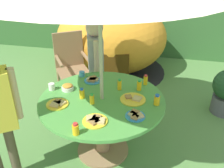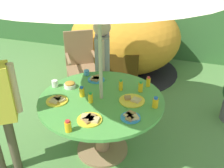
{
  "view_description": "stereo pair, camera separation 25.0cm",
  "coord_description": "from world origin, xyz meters",
  "px_view_note": "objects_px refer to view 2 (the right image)",
  "views": [
    {
      "loc": [
        0.56,
        -2.07,
        2.02
      ],
      "look_at": [
        0.09,
        0.08,
        0.84
      ],
      "focal_mm": 39.26,
      "sensor_mm": 36.0,
      "label": 1
    },
    {
      "loc": [
        0.8,
        -2.0,
        2.02
      ],
      "look_at": [
        0.09,
        0.08,
        0.84
      ],
      "focal_mm": 39.26,
      "sensor_mm": 36.0,
      "label": 2
    }
  ],
  "objects_px": {
    "plate_far_left": "(90,119)",
    "snack_bowl": "(70,85)",
    "juice_bottle_center_back": "(121,85)",
    "cup_near": "(55,83)",
    "cup_far": "(87,72)",
    "juice_bottle_back_edge": "(82,92)",
    "garden_table": "(102,112)",
    "wooden_chair": "(81,62)",
    "juice_bottle_spot_b": "(155,103)",
    "juice_bottle_spot_a": "(141,87)",
    "plate_front_edge": "(132,100)",
    "plate_far_right": "(96,79)",
    "dome_tent": "(125,38)",
    "juice_bottle_near_right": "(90,98)",
    "plate_mid_left": "(131,117)",
    "plate_center_front": "(57,100)",
    "juice_bottle_near_left": "(68,126)",
    "child_in_grey_shirt": "(102,54)"
  },
  "relations": [
    {
      "from": "garden_table",
      "to": "juice_bottle_spot_b",
      "type": "distance_m",
      "value": 0.6
    },
    {
      "from": "plate_mid_left",
      "to": "juice_bottle_center_back",
      "type": "xyz_separation_m",
      "value": [
        -0.24,
        0.46,
        0.04
      ]
    },
    {
      "from": "juice_bottle_back_edge",
      "to": "wooden_chair",
      "type": "bearing_deg",
      "value": 116.28
    },
    {
      "from": "juice_bottle_center_back",
      "to": "cup_near",
      "type": "xyz_separation_m",
      "value": [
        -0.72,
        -0.16,
        -0.02
      ]
    },
    {
      "from": "juice_bottle_center_back",
      "to": "juice_bottle_back_edge",
      "type": "height_order",
      "value": "juice_bottle_center_back"
    },
    {
      "from": "dome_tent",
      "to": "cup_near",
      "type": "relative_size",
      "value": 32.24
    },
    {
      "from": "wooden_chair",
      "to": "plate_far_left",
      "type": "bearing_deg",
      "value": -96.33
    },
    {
      "from": "plate_front_edge",
      "to": "juice_bottle_near_right",
      "type": "xyz_separation_m",
      "value": [
        -0.39,
        -0.16,
        0.04
      ]
    },
    {
      "from": "juice_bottle_back_edge",
      "to": "juice_bottle_spot_a",
      "type": "xyz_separation_m",
      "value": [
        0.55,
        0.3,
        0.0
      ]
    },
    {
      "from": "plate_center_front",
      "to": "juice_bottle_near_left",
      "type": "relative_size",
      "value": 2.01
    },
    {
      "from": "plate_far_left",
      "to": "snack_bowl",
      "type": "bearing_deg",
      "value": 132.72
    },
    {
      "from": "dome_tent",
      "to": "juice_bottle_near_right",
      "type": "xyz_separation_m",
      "value": [
        0.31,
        -2.29,
        0.11
      ]
    },
    {
      "from": "cup_near",
      "to": "plate_mid_left",
      "type": "bearing_deg",
      "value": -17.43
    },
    {
      "from": "plate_far_right",
      "to": "cup_near",
      "type": "distance_m",
      "value": 0.48
    },
    {
      "from": "plate_far_right",
      "to": "plate_center_front",
      "type": "bearing_deg",
      "value": -108.89
    },
    {
      "from": "child_in_grey_shirt",
      "to": "plate_mid_left",
      "type": "xyz_separation_m",
      "value": [
        0.68,
        -1.06,
        -0.12
      ]
    },
    {
      "from": "snack_bowl",
      "to": "plate_far_left",
      "type": "bearing_deg",
      "value": -47.28
    },
    {
      "from": "snack_bowl",
      "to": "plate_mid_left",
      "type": "height_order",
      "value": "snack_bowl"
    },
    {
      "from": "juice_bottle_spot_a",
      "to": "dome_tent",
      "type": "bearing_deg",
      "value": 110.88
    },
    {
      "from": "juice_bottle_near_right",
      "to": "plate_far_right",
      "type": "bearing_deg",
      "value": 105.66
    },
    {
      "from": "wooden_chair",
      "to": "juice_bottle_spot_b",
      "type": "distance_m",
      "value": 1.74
    },
    {
      "from": "plate_front_edge",
      "to": "cup_far",
      "type": "distance_m",
      "value": 0.79
    },
    {
      "from": "garden_table",
      "to": "cup_far",
      "type": "xyz_separation_m",
      "value": [
        -0.37,
        0.45,
        0.2
      ]
    },
    {
      "from": "snack_bowl",
      "to": "juice_bottle_spot_a",
      "type": "relative_size",
      "value": 1.1
    },
    {
      "from": "garden_table",
      "to": "juice_bottle_near_right",
      "type": "bearing_deg",
      "value": -122.39
    },
    {
      "from": "juice_bottle_spot_b",
      "to": "snack_bowl",
      "type": "bearing_deg",
      "value": 174.82
    },
    {
      "from": "plate_front_edge",
      "to": "juice_bottle_near_left",
      "type": "relative_size",
      "value": 2.39
    },
    {
      "from": "cup_near",
      "to": "cup_far",
      "type": "xyz_separation_m",
      "value": [
        0.21,
        0.39,
        -0.01
      ]
    },
    {
      "from": "cup_near",
      "to": "plate_center_front",
      "type": "bearing_deg",
      "value": -55.75
    },
    {
      "from": "juice_bottle_near_left",
      "to": "juice_bottle_back_edge",
      "type": "relative_size",
      "value": 0.95
    },
    {
      "from": "juice_bottle_near_left",
      "to": "cup_near",
      "type": "distance_m",
      "value": 0.82
    },
    {
      "from": "juice_bottle_center_back",
      "to": "plate_far_left",
      "type": "bearing_deg",
      "value": -99.18
    },
    {
      "from": "juice_bottle_near_left",
      "to": "juice_bottle_center_back",
      "type": "distance_m",
      "value": 0.84
    },
    {
      "from": "cup_far",
      "to": "juice_bottle_near_right",
      "type": "bearing_deg",
      "value": -62.27
    },
    {
      "from": "plate_front_edge",
      "to": "juice_bottle_back_edge",
      "type": "distance_m",
      "value": 0.52
    },
    {
      "from": "snack_bowl",
      "to": "juice_bottle_spot_a",
      "type": "bearing_deg",
      "value": 12.44
    },
    {
      "from": "plate_front_edge",
      "to": "juice_bottle_near_right",
      "type": "bearing_deg",
      "value": -158.08
    },
    {
      "from": "juice_bottle_near_left",
      "to": "juice_bottle_spot_b",
      "type": "distance_m",
      "value": 0.86
    },
    {
      "from": "snack_bowl",
      "to": "plate_far_right",
      "type": "height_order",
      "value": "snack_bowl"
    },
    {
      "from": "dome_tent",
      "to": "plate_front_edge",
      "type": "height_order",
      "value": "dome_tent"
    },
    {
      "from": "juice_bottle_center_back",
      "to": "cup_near",
      "type": "relative_size",
      "value": 1.66
    },
    {
      "from": "plate_mid_left",
      "to": "plate_far_right",
      "type": "xyz_separation_m",
      "value": [
        -0.58,
        0.6,
        0.0
      ]
    },
    {
      "from": "plate_mid_left",
      "to": "plate_far_right",
      "type": "distance_m",
      "value": 0.83
    },
    {
      "from": "snack_bowl",
      "to": "plate_center_front",
      "type": "bearing_deg",
      "value": -87.48
    },
    {
      "from": "juice_bottle_center_back",
      "to": "juice_bottle_back_edge",
      "type": "bearing_deg",
      "value": -142.74
    },
    {
      "from": "cup_near",
      "to": "cup_far",
      "type": "distance_m",
      "value": 0.44
    },
    {
      "from": "juice_bottle_spot_b",
      "to": "plate_far_right",
      "type": "bearing_deg",
      "value": 155.26
    },
    {
      "from": "dome_tent",
      "to": "plate_center_front",
      "type": "relative_size",
      "value": 11.0
    },
    {
      "from": "plate_center_front",
      "to": "juice_bottle_near_right",
      "type": "relative_size",
      "value": 1.95
    },
    {
      "from": "plate_mid_left",
      "to": "plate_center_front",
      "type": "bearing_deg",
      "value": 177.68
    }
  ]
}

